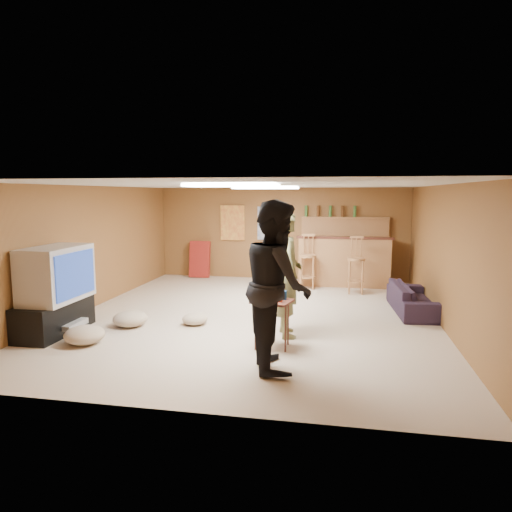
% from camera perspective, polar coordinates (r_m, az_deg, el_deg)
% --- Properties ---
extents(ground, '(7.00, 7.00, 0.00)m').
position_cam_1_polar(ground, '(7.81, -0.27, -7.48)').
color(ground, '#BEA891').
rests_on(ground, ground).
extents(ceiling, '(6.00, 7.00, 0.02)m').
position_cam_1_polar(ceiling, '(7.54, -0.29, 8.87)').
color(ceiling, silver).
rests_on(ceiling, ground).
extents(wall_back, '(6.00, 0.02, 2.20)m').
position_cam_1_polar(wall_back, '(11.04, 3.18, 2.80)').
color(wall_back, brown).
rests_on(wall_back, ground).
extents(wall_front, '(6.00, 0.02, 2.20)m').
position_cam_1_polar(wall_front, '(4.27, -9.29, -5.32)').
color(wall_front, brown).
rests_on(wall_front, ground).
extents(wall_left, '(0.02, 7.00, 2.20)m').
position_cam_1_polar(wall_left, '(8.68, -20.12, 0.98)').
color(wall_left, brown).
rests_on(wall_left, ground).
extents(wall_right, '(0.02, 7.00, 2.20)m').
position_cam_1_polar(wall_right, '(7.63, 22.44, -0.02)').
color(wall_right, brown).
rests_on(wall_right, ground).
extents(tv_stand, '(0.55, 1.30, 0.50)m').
position_cam_1_polar(tv_stand, '(7.44, -23.87, -6.96)').
color(tv_stand, black).
rests_on(tv_stand, ground).
extents(dvd_box, '(0.35, 0.50, 0.08)m').
position_cam_1_polar(dvd_box, '(7.34, -22.40, -7.87)').
color(dvd_box, '#B2B2B7').
rests_on(dvd_box, tv_stand).
extents(tv_body, '(0.60, 1.10, 0.80)m').
position_cam_1_polar(tv_body, '(7.27, -23.69, -2.05)').
color(tv_body, '#B2B2B7').
rests_on(tv_body, tv_stand).
extents(tv_screen, '(0.02, 0.95, 0.65)m').
position_cam_1_polar(tv_screen, '(7.10, -21.63, -2.16)').
color(tv_screen, navy).
rests_on(tv_screen, tv_body).
extents(bar_counter, '(2.00, 0.60, 1.10)m').
position_cam_1_polar(bar_counter, '(10.46, 10.93, -0.64)').
color(bar_counter, '#9C6538').
rests_on(bar_counter, ground).
extents(bar_lip, '(2.10, 0.12, 0.05)m').
position_cam_1_polar(bar_lip, '(10.15, 11.02, 2.23)').
color(bar_lip, '#441E16').
rests_on(bar_lip, bar_counter).
extents(bar_shelf, '(2.00, 0.18, 0.05)m').
position_cam_1_polar(bar_shelf, '(10.82, 11.06, 4.69)').
color(bar_shelf, '#9C6538').
rests_on(bar_shelf, bar_backing).
extents(bar_backing, '(2.00, 0.14, 0.60)m').
position_cam_1_polar(bar_backing, '(10.85, 11.01, 3.12)').
color(bar_backing, '#9C6538').
rests_on(bar_backing, bar_counter).
extents(poster_left, '(0.60, 0.03, 0.85)m').
position_cam_1_polar(poster_left, '(11.20, -2.95, 4.16)').
color(poster_left, '#BF3F26').
rests_on(poster_left, wall_back).
extents(poster_right, '(0.55, 0.03, 0.80)m').
position_cam_1_polar(poster_right, '(11.02, 1.61, 4.11)').
color(poster_right, '#334C99').
rests_on(poster_right, wall_back).
extents(folding_chair_stack, '(0.50, 0.26, 0.91)m').
position_cam_1_polar(folding_chair_stack, '(11.35, -7.04, -0.41)').
color(folding_chair_stack, maroon).
rests_on(folding_chair_stack, ground).
extents(ceiling_panel_front, '(1.20, 0.60, 0.04)m').
position_cam_1_polar(ceiling_panel_front, '(6.07, -3.01, 8.83)').
color(ceiling_panel_front, white).
rests_on(ceiling_panel_front, ceiling).
extents(ceiling_panel_back, '(1.20, 0.60, 0.04)m').
position_cam_1_polar(ceiling_panel_back, '(8.72, 1.23, 8.53)').
color(ceiling_panel_back, white).
rests_on(ceiling_panel_back, ceiling).
extents(person_olive, '(0.61, 0.76, 1.82)m').
position_cam_1_polar(person_olive, '(6.59, 3.89, -2.27)').
color(person_olive, '#68673C').
rests_on(person_olive, ground).
extents(person_black, '(1.00, 1.15, 2.00)m').
position_cam_1_polar(person_black, '(5.37, 2.65, -3.61)').
color(person_black, black).
rests_on(person_black, ground).
extents(sofa, '(0.77, 1.71, 0.49)m').
position_cam_1_polar(sofa, '(8.46, 19.10, -5.03)').
color(sofa, black).
rests_on(sofa, ground).
extents(tray_table, '(0.58, 0.51, 0.65)m').
position_cam_1_polar(tray_table, '(6.19, 2.02, -8.47)').
color(tray_table, '#441E16').
rests_on(tray_table, ground).
extents(cup_red_near, '(0.10, 0.10, 0.11)m').
position_cam_1_polar(cup_red_near, '(6.17, 1.23, -4.88)').
color(cup_red_near, '#B3230B').
rests_on(cup_red_near, tray_table).
extents(cup_red_far, '(0.08, 0.08, 0.11)m').
position_cam_1_polar(cup_red_far, '(6.01, 2.98, -5.22)').
color(cup_red_far, '#B3230B').
rests_on(cup_red_far, tray_table).
extents(cup_blue, '(0.10, 0.10, 0.12)m').
position_cam_1_polar(cup_blue, '(6.14, 3.47, -4.90)').
color(cup_blue, '#154594').
rests_on(cup_blue, tray_table).
extents(bar_stool_left, '(0.49, 0.49, 1.33)m').
position_cam_1_polar(bar_stool_left, '(9.95, 6.48, -0.29)').
color(bar_stool_left, '#9C6538').
rests_on(bar_stool_left, ground).
extents(bar_stool_right, '(0.42, 0.42, 1.09)m').
position_cam_1_polar(bar_stool_right, '(9.66, 12.40, -1.42)').
color(bar_stool_right, '#9C6538').
rests_on(bar_stool_right, ground).
extents(cushion_near_tv, '(0.63, 0.63, 0.24)m').
position_cam_1_polar(cushion_near_tv, '(7.46, -15.45, -7.56)').
color(cushion_near_tv, tan).
rests_on(cushion_near_tv, ground).
extents(cushion_mid, '(0.50, 0.50, 0.18)m').
position_cam_1_polar(cushion_mid, '(7.36, -7.65, -7.79)').
color(cushion_mid, tan).
rests_on(cushion_mid, ground).
extents(cushion_far, '(0.72, 0.72, 0.25)m').
position_cam_1_polar(cushion_far, '(6.82, -20.64, -9.21)').
color(cushion_far, tan).
rests_on(cushion_far, ground).
extents(bottle_row, '(1.20, 0.08, 0.26)m').
position_cam_1_polar(bottle_row, '(10.79, 9.26, 5.55)').
color(bottle_row, '#3F7233').
rests_on(bottle_row, bar_shelf).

